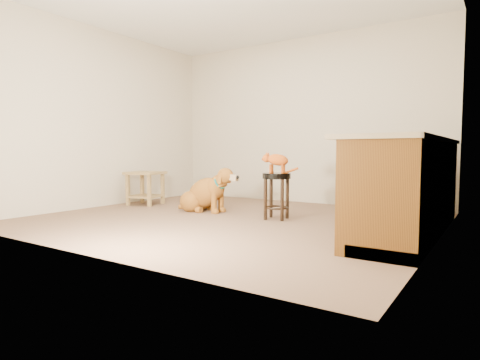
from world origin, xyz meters
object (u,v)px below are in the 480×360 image
Objects in this scene: wood_stool at (370,187)px; golden_retriever at (206,194)px; side_table at (145,183)px; padded_stool at (277,187)px; tabby_kitten at (276,160)px.

golden_retriever is at bearing -161.62° from wood_stool.
side_table is (-3.22, -0.61, -0.05)m from wood_stool.
wood_stool is 2.13m from golden_retriever.
wood_stool reaches higher than golden_retriever.
side_table is (-2.30, 0.08, -0.06)m from padded_stool.
padded_stool is 0.76× the size of wood_stool.
golden_retriever is 1.18m from tabby_kitten.
tabby_kitten reaches higher than wood_stool.
padded_stool is at bearing -2.69° from golden_retriever.
wood_stool is at bearing 10.78° from side_table.
side_table is 0.58× the size of golden_retriever.
wood_stool is 1.20m from tabby_kitten.
wood_stool reaches higher than side_table.
side_table is 1.21m from golden_retriever.
side_table is 1.38× the size of tabby_kitten.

